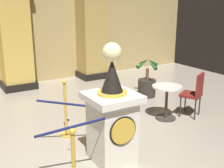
% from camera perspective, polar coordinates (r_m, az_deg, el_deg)
% --- Properties ---
extents(back_wall, '(12.79, 0.16, 3.92)m').
position_cam_1_polar(back_wall, '(8.76, -20.10, 12.41)').
color(back_wall, tan).
rests_on(back_wall, ground_plane).
extents(pedestal_clock, '(0.74, 0.74, 1.84)m').
position_cam_1_polar(pedestal_clock, '(4.27, 0.03, -6.80)').
color(pedestal_clock, silver).
rests_on(pedestal_clock, ground_plane).
extents(stanchion_near, '(0.24, 0.24, 1.07)m').
position_cam_1_polar(stanchion_near, '(5.23, -9.30, -6.52)').
color(stanchion_near, gold).
rests_on(stanchion_near, ground_plane).
extents(velvet_rope, '(1.20, 1.22, 0.22)m').
position_cam_1_polar(velvet_rope, '(4.21, -8.87, -6.11)').
color(velvet_rope, '#141947').
extents(column_right, '(0.94, 0.94, 3.76)m').
position_cam_1_polar(column_right, '(9.15, -4.33, 12.84)').
color(column_right, black).
rests_on(column_right, ground_plane).
extents(column_centre_rear, '(0.95, 0.95, 3.76)m').
position_cam_1_polar(column_centre_rear, '(8.35, -19.45, 11.71)').
color(column_centre_rear, black).
rests_on(column_centre_rear, ground_plane).
extents(potted_palm_right, '(0.75, 0.74, 1.03)m').
position_cam_1_polar(potted_palm_right, '(7.42, 7.07, -0.11)').
color(potted_palm_right, '#2D2823').
rests_on(potted_palm_right, ground_plane).
extents(cafe_table, '(0.62, 0.62, 0.72)m').
position_cam_1_polar(cafe_table, '(6.00, 10.97, -2.76)').
color(cafe_table, '#332D28').
rests_on(cafe_table, ground_plane).
extents(cafe_chair_red, '(0.54, 0.54, 0.96)m').
position_cam_1_polar(cafe_chair_red, '(6.22, 16.38, -1.39)').
color(cafe_chair_red, black).
rests_on(cafe_chair_red, ground_plane).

